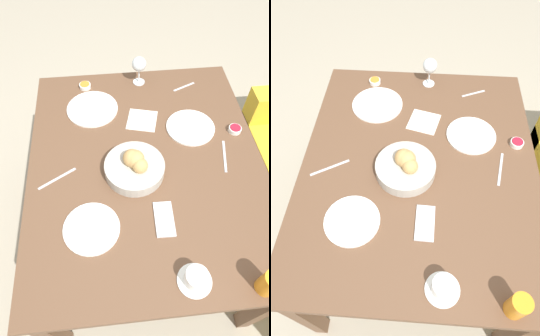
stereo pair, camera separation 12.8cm
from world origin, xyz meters
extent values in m
plane|color=#A89E89|center=(0.00, 0.00, 0.00)|extent=(10.00, 10.00, 0.00)
cube|color=brown|center=(0.00, 0.00, 0.74)|extent=(1.27, 1.05, 0.03)
cube|color=brown|center=(-0.59, -0.47, 0.36)|extent=(0.06, 0.06, 0.72)
cube|color=brown|center=(0.59, -0.47, 0.36)|extent=(0.06, 0.06, 0.72)
cube|color=brown|center=(-0.59, 0.47, 0.36)|extent=(0.06, 0.06, 0.72)
cube|color=brown|center=(0.59, 0.47, 0.36)|extent=(0.06, 0.06, 0.72)
cylinder|color=#B2ADA3|center=(0.05, -0.06, 0.79)|extent=(0.26, 0.26, 0.05)
sphere|color=tan|center=(0.04, -0.07, 0.84)|extent=(0.08, 0.08, 0.08)
sphere|color=tan|center=(0.04, -0.08, 0.83)|extent=(0.06, 0.06, 0.06)
sphere|color=tan|center=(0.08, -0.04, 0.83)|extent=(0.07, 0.07, 0.07)
sphere|color=tan|center=(0.04, -0.06, 0.84)|extent=(0.08, 0.08, 0.08)
cylinder|color=white|center=(-0.36, -0.23, 0.76)|extent=(0.26, 0.26, 0.01)
cylinder|color=white|center=(0.30, -0.25, 0.76)|extent=(0.22, 0.22, 0.01)
cylinder|color=white|center=(-0.18, 0.24, 0.76)|extent=(0.23, 0.23, 0.01)
cylinder|color=silver|center=(-0.54, 0.03, 0.76)|extent=(0.06, 0.06, 0.00)
cylinder|color=silver|center=(-0.54, 0.03, 0.80)|extent=(0.01, 0.01, 0.07)
sphere|color=silver|center=(-0.54, 0.03, 0.88)|extent=(0.08, 0.08, 0.08)
cylinder|color=white|center=(0.53, 0.10, 0.76)|extent=(0.12, 0.12, 0.01)
cylinder|color=white|center=(0.53, 0.10, 0.80)|extent=(0.08, 0.08, 0.06)
cylinder|color=white|center=(-0.14, 0.45, 0.77)|extent=(0.06, 0.06, 0.02)
cylinder|color=#A3192D|center=(-0.14, 0.45, 0.78)|extent=(0.05, 0.05, 0.00)
cylinder|color=white|center=(-0.53, -0.27, 0.77)|extent=(0.06, 0.06, 0.02)
cylinder|color=#C67F28|center=(-0.53, -0.27, 0.78)|extent=(0.05, 0.05, 0.00)
cube|color=#B7B7BC|center=(0.01, 0.36, 0.76)|extent=(0.18, 0.05, 0.00)
cube|color=#B7B7BC|center=(0.05, -0.39, 0.76)|extent=(0.10, 0.16, 0.00)
cube|color=#B7B7BC|center=(-0.48, 0.27, 0.76)|extent=(0.06, 0.13, 0.00)
cube|color=silver|center=(-0.25, 0.01, 0.76)|extent=(0.17, 0.17, 0.00)
cube|color=silver|center=(0.29, 0.03, 0.76)|extent=(0.15, 0.08, 0.01)
camera|label=1|loc=(0.79, -0.13, 1.83)|focal=32.00mm
camera|label=2|loc=(0.79, -0.01, 1.83)|focal=32.00mm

